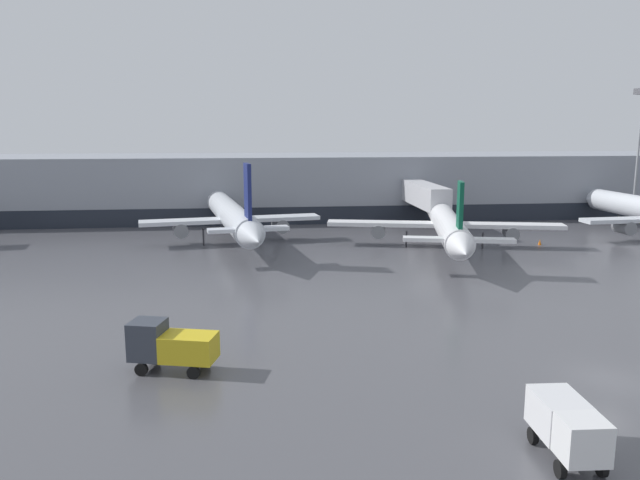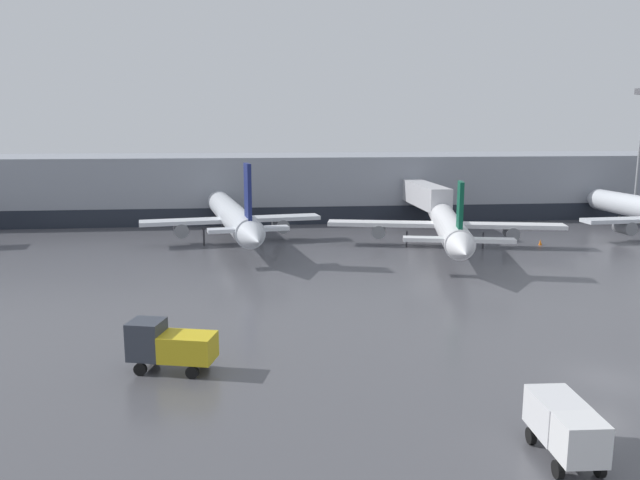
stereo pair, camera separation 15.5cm
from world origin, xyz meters
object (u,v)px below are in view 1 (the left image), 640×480
at_px(parked_jet_1, 231,215).
at_px(service_truck_0, 170,344).
at_px(parked_jet_0, 444,220).
at_px(traffic_cone_0, 540,242).
at_px(service_truck_1, 567,424).

relative_size(parked_jet_1, service_truck_0, 7.11).
relative_size(parked_jet_0, traffic_cone_0, 63.53).
relative_size(parked_jet_1, service_truck_1, 8.25).
xyz_separation_m(parked_jet_1, service_truck_1, (14.73, -48.76, -1.72)).
relative_size(service_truck_0, traffic_cone_0, 8.30).
xyz_separation_m(parked_jet_1, service_truck_0, (-2.24, -37.73, -1.66)).
xyz_separation_m(parked_jet_0, service_truck_0, (-25.68, -33.03, -1.42)).
distance_m(parked_jet_0, service_truck_1, 44.94).
distance_m(parked_jet_1, traffic_cone_0, 34.99).
xyz_separation_m(parked_jet_1, traffic_cone_0, (34.51, -5.01, -2.89)).
relative_size(parked_jet_1, traffic_cone_0, 58.94).
bearing_deg(parked_jet_0, parked_jet_1, 90.88).
distance_m(service_truck_1, traffic_cone_0, 48.02).
relative_size(parked_jet_0, service_truck_1, 8.89).
bearing_deg(service_truck_1, parked_jet_0, 171.61).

